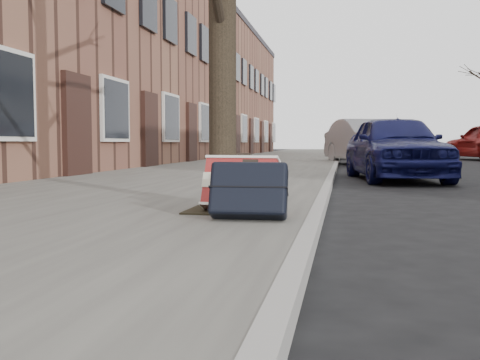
% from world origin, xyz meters
% --- Properties ---
extents(near_sidewalk, '(5.00, 70.00, 0.12)m').
position_xyz_m(near_sidewalk, '(-3.70, 15.00, 0.06)').
color(near_sidewalk, slate).
rests_on(near_sidewalk, ground).
extents(house_near, '(6.80, 40.00, 7.00)m').
position_xyz_m(house_near, '(-9.60, 16.00, 3.50)').
color(house_near, brown).
rests_on(house_near, ground).
extents(dirt_patch, '(0.85, 0.85, 0.02)m').
position_xyz_m(dirt_patch, '(-2.00, 1.20, 0.13)').
color(dirt_patch, black).
rests_on(dirt_patch, near_sidewalk).
extents(suitcase_red, '(0.69, 0.42, 0.51)m').
position_xyz_m(suitcase_red, '(-1.92, 1.04, 0.38)').
color(suitcase_red, maroon).
rests_on(suitcase_red, near_sidewalk).
extents(suitcase_navy, '(0.65, 0.40, 0.49)m').
position_xyz_m(suitcase_navy, '(-1.77, 0.60, 0.37)').
color(suitcase_navy, black).
rests_on(suitcase_navy, near_sidewalk).
extents(car_near_front, '(2.13, 4.12, 1.34)m').
position_xyz_m(car_near_front, '(-0.01, 7.48, 0.67)').
color(car_near_front, '#101247').
rests_on(car_near_front, ground).
extents(car_near_mid, '(3.04, 4.97, 1.55)m').
position_xyz_m(car_near_mid, '(-0.25, 14.57, 0.77)').
color(car_near_mid, '#A0A1A7').
rests_on(car_near_mid, ground).
extents(car_near_back, '(3.24, 4.97, 1.27)m').
position_xyz_m(car_near_back, '(-0.06, 21.27, 0.64)').
color(car_near_back, '#3B3C41').
rests_on(car_near_back, ground).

